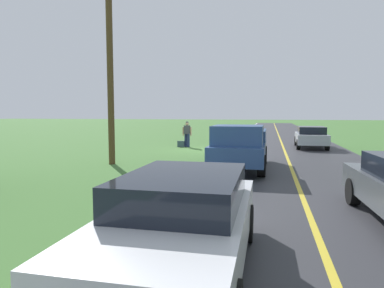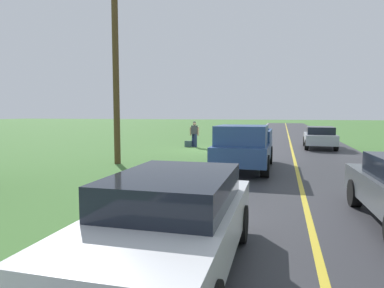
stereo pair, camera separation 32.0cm
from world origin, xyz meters
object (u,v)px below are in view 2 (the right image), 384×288
at_px(hitchhiker_walking, 194,132).
at_px(utility_pole_roadside, 116,83).
at_px(pickup_truck_passing, 244,146).
at_px(sedan_ahead_same_lane, 171,220).
at_px(suitcase_carried, 188,144).
at_px(sedan_near_oncoming, 320,137).

bearing_deg(hitchhiker_walking, utility_pole_roadside, 80.02).
bearing_deg(hitchhiker_walking, pickup_truck_passing, 116.81).
xyz_separation_m(hitchhiker_walking, sedan_ahead_same_lane, (-4.22, 17.61, -0.23)).
relative_size(hitchhiker_walking, pickup_truck_passing, 0.32).
bearing_deg(sedan_ahead_same_lane, suitcase_carried, -75.17).
height_order(hitchhiker_walking, sedan_near_oncoming, hitchhiker_walking).
bearing_deg(utility_pole_roadside, hitchhiker_walking, -99.98).
distance_m(suitcase_carried, pickup_truck_passing, 9.60).
distance_m(hitchhiker_walking, sedan_near_oncoming, 8.19).
relative_size(pickup_truck_passing, utility_pole_roadside, 0.75).
xyz_separation_m(hitchhiker_walking, utility_pole_roadside, (1.46, 8.28, 2.62)).
distance_m(hitchhiker_walking, utility_pole_roadside, 8.80).
distance_m(pickup_truck_passing, sedan_near_oncoming, 10.43).
height_order(sedan_ahead_same_lane, utility_pole_roadside, utility_pole_roadside).
xyz_separation_m(pickup_truck_passing, sedan_ahead_same_lane, (0.05, 9.16, -0.21)).
bearing_deg(suitcase_carried, utility_pole_roadside, -11.56).
relative_size(sedan_ahead_same_lane, sedan_near_oncoming, 0.99).
xyz_separation_m(pickup_truck_passing, sedan_near_oncoming, (-3.82, -9.71, -0.21)).
xyz_separation_m(suitcase_carried, utility_pole_roadside, (1.04, 8.17, 3.39)).
relative_size(sedan_near_oncoming, utility_pole_roadside, 0.62).
bearing_deg(utility_pole_roadside, sedan_ahead_same_lane, 121.31).
bearing_deg(pickup_truck_passing, suitcase_carried, -60.68).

